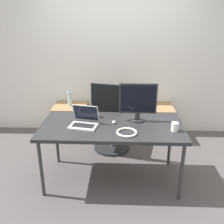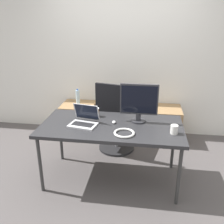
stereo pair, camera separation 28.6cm
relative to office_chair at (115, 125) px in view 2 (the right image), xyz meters
The scene contains 13 objects.
ground_plane 0.85m from the office_chair, 86.02° to the right, with size 14.00×14.00×0.00m, color #514C4C.
wall_back 1.17m from the office_chair, 86.33° to the left, with size 10.00×0.05×2.60m.
desk 0.78m from the office_chair, 86.02° to the right, with size 1.70×0.84×0.76m.
office_chair is the anchor object (origin of this frame).
cabinet_left 0.88m from the office_chair, 145.28° to the left, with size 0.56×0.52×0.56m.
cabinet_right 0.91m from the office_chair, 33.09° to the left, with size 0.56×0.52×0.56m.
water_bottle 0.90m from the office_chair, 145.16° to the left, with size 0.07×0.07×0.27m.
laptop_center 0.89m from the office_chair, 110.32° to the right, with size 0.36×0.34×0.23m.
monitor 0.89m from the office_chair, 57.90° to the right, with size 0.46×0.18×0.48m.
mouse 0.76m from the office_chair, 83.74° to the right, with size 0.04×0.06×0.03m.
coffee_cup_white 1.22m from the office_chair, 48.15° to the right, with size 0.08×0.08×0.10m.
coffee_cup_brown 0.65m from the office_chair, 110.69° to the right, with size 0.08×0.08×0.11m.
cable_coil 1.04m from the office_chair, 76.66° to the right, with size 0.24×0.24×0.03m.
Camera 2 is at (0.40, -2.70, 2.00)m, focal length 40.00 mm.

